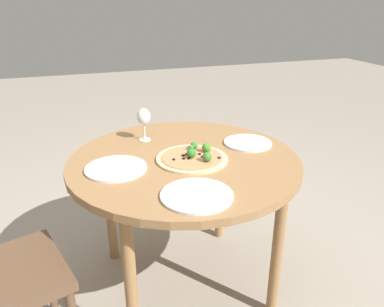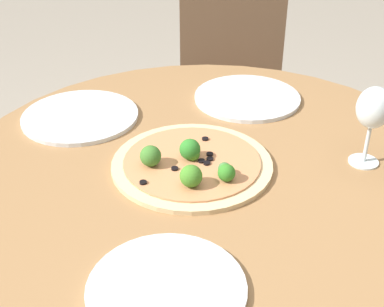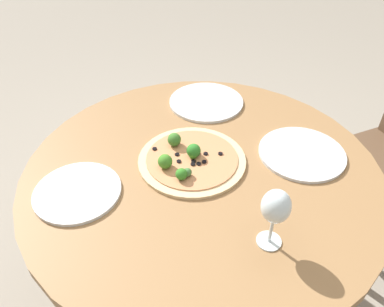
% 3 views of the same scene
% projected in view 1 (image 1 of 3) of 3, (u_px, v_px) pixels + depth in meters
% --- Properties ---
extents(ground_plane, '(12.00, 12.00, 0.00)m').
position_uv_depth(ground_plane, '(185.00, 281.00, 1.98)').
color(ground_plane, gray).
extents(dining_table, '(1.05, 1.05, 0.71)m').
position_uv_depth(dining_table, '(184.00, 172.00, 1.73)').
color(dining_table, olive).
rests_on(dining_table, ground_plane).
extents(pizza, '(0.32, 0.32, 0.06)m').
position_uv_depth(pizza, '(193.00, 157.00, 1.68)').
color(pizza, '#DBBC89').
rests_on(pizza, dining_table).
extents(wine_glass, '(0.07, 0.07, 0.17)m').
position_uv_depth(wine_glass, '(144.00, 118.00, 1.86)').
color(wine_glass, silver).
rests_on(wine_glass, dining_table).
extents(plate_near, '(0.24, 0.24, 0.01)m').
position_uv_depth(plate_near, '(248.00, 143.00, 1.86)').
color(plate_near, silver).
rests_on(plate_near, dining_table).
extents(plate_far, '(0.26, 0.26, 0.01)m').
position_uv_depth(plate_far, '(116.00, 168.00, 1.58)').
color(plate_far, silver).
rests_on(plate_far, dining_table).
extents(plate_side, '(0.27, 0.27, 0.01)m').
position_uv_depth(plate_side, '(197.00, 195.00, 1.37)').
color(plate_side, silver).
rests_on(plate_side, dining_table).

